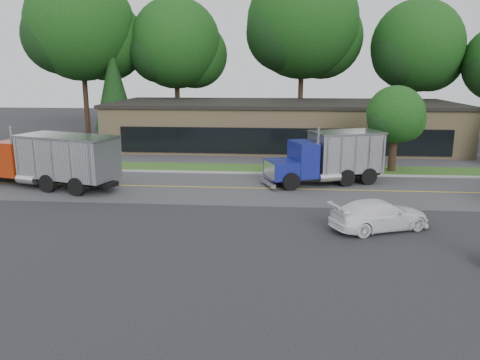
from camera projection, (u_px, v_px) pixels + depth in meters
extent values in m
plane|color=#333338|center=(238.00, 238.00, 20.68)|extent=(140.00, 140.00, 0.00)
cube|color=#55555B|center=(251.00, 188.00, 29.41)|extent=(60.00, 8.00, 0.02)
cube|color=gold|center=(251.00, 188.00, 29.41)|extent=(60.00, 0.12, 0.01)
cube|color=#9E9E99|center=(254.00, 174.00, 33.49)|extent=(60.00, 0.30, 0.12)
cube|color=#335B1F|center=(256.00, 169.00, 35.23)|extent=(60.00, 3.40, 0.03)
cube|color=#55555B|center=(259.00, 157.00, 40.08)|extent=(60.00, 7.00, 0.02)
cube|color=tan|center=(282.00, 126.00, 45.27)|extent=(32.00, 12.00, 4.00)
cylinder|color=#382619|center=(87.00, 107.00, 52.63)|extent=(0.56, 0.56, 6.40)
sphere|color=#103B10|center=(80.00, 26.00, 50.64)|extent=(11.70, 11.70, 11.70)
sphere|color=#103B10|center=(106.00, 41.00, 52.21)|extent=(8.77, 8.77, 8.77)
sphere|color=black|center=(60.00, 36.00, 49.97)|extent=(8.04, 8.04, 8.04)
cylinder|color=#382619|center=(178.00, 110.00, 53.85)|extent=(0.56, 0.56, 5.48)
sphere|color=#103B10|center=(176.00, 43.00, 52.14)|extent=(10.01, 10.01, 10.01)
sphere|color=#103B10|center=(195.00, 55.00, 53.49)|extent=(7.51, 7.51, 7.51)
sphere|color=black|center=(160.00, 52.00, 51.58)|extent=(6.88, 6.88, 6.88)
cylinder|color=#382619|center=(300.00, 106.00, 52.57)|extent=(0.56, 0.56, 6.61)
sphere|color=#103B10|center=(303.00, 22.00, 50.51)|extent=(12.09, 12.09, 12.09)
sphere|color=#103B10|center=(322.00, 38.00, 52.13)|extent=(9.07, 9.07, 9.07)
sphere|color=black|center=(285.00, 33.00, 49.83)|extent=(8.31, 8.31, 8.31)
cylinder|color=#382619|center=(411.00, 114.00, 50.77)|extent=(0.56, 0.56, 5.23)
sphere|color=#103B10|center=(417.00, 46.00, 49.14)|extent=(9.56, 9.56, 9.56)
sphere|color=#103B10|center=(430.00, 58.00, 50.43)|extent=(7.17, 7.17, 7.17)
sphere|color=black|center=(404.00, 55.00, 48.60)|extent=(6.57, 6.57, 6.57)
cylinder|color=#382619|center=(116.00, 134.00, 50.98)|extent=(0.44, 0.44, 1.00)
cone|color=black|center=(114.00, 88.00, 49.85)|extent=(4.33, 4.33, 8.86)
cylinder|color=#382619|center=(392.00, 156.00, 34.15)|extent=(0.56, 0.56, 2.24)
sphere|color=#103B10|center=(395.00, 114.00, 33.45)|extent=(4.10, 4.10, 4.10)
sphere|color=#103B10|center=(404.00, 121.00, 34.00)|extent=(3.08, 3.08, 3.08)
sphere|color=black|center=(387.00, 120.00, 33.22)|extent=(2.82, 2.82, 2.82)
cube|color=black|center=(48.00, 178.00, 29.75)|extent=(9.98, 3.96, 0.28)
cube|color=#A52A0B|center=(17.00, 157.00, 30.37)|extent=(2.39, 2.81, 2.20)
cube|color=black|center=(8.00, 151.00, 30.56)|extent=(0.68, 2.02, 0.90)
cube|color=silver|center=(68.00, 157.00, 28.77)|extent=(6.53, 4.18, 2.50)
cube|color=silver|center=(66.00, 136.00, 28.47)|extent=(6.72, 4.37, 0.12)
cylinder|color=black|center=(13.00, 169.00, 32.32)|extent=(1.15, 0.66, 1.10)
cylinder|color=black|center=(88.00, 177.00, 29.98)|extent=(1.15, 0.66, 1.10)
cylinder|color=black|center=(62.00, 185.00, 27.91)|extent=(1.15, 0.66, 1.10)
cube|color=black|center=(327.00, 175.00, 30.64)|extent=(7.14, 3.50, 0.28)
cube|color=navy|center=(282.00, 169.00, 29.67)|extent=(2.44, 2.77, 1.10)
cube|color=navy|center=(303.00, 159.00, 29.91)|extent=(2.03, 2.69, 2.20)
cube|color=black|center=(295.00, 153.00, 29.67)|extent=(0.80, 1.99, 0.90)
cube|color=silver|center=(345.00, 152.00, 30.64)|extent=(4.94, 3.87, 2.50)
cube|color=silver|center=(346.00, 132.00, 30.34)|extent=(5.14, 4.07, 0.12)
cylinder|color=black|center=(278.00, 174.00, 30.92)|extent=(1.15, 0.72, 1.10)
cylinder|color=black|center=(291.00, 182.00, 28.76)|extent=(1.15, 0.72, 1.10)
cylinder|color=black|center=(340.00, 170.00, 32.13)|extent=(1.15, 0.72, 1.10)
cylinder|color=black|center=(357.00, 177.00, 29.98)|extent=(1.15, 0.72, 1.10)
imported|color=white|center=(379.00, 215.00, 21.75)|extent=(5.15, 3.67, 1.39)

